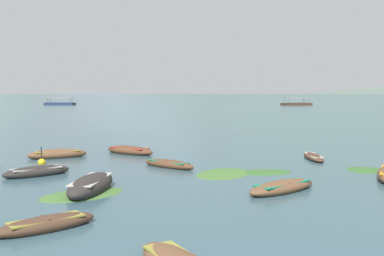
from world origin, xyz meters
The scene contains 19 objects.
ground_plane centered at (0.00, 1500.00, 0.00)m, with size 6000.00×6000.00×0.00m, color #385660.
mountain_1 centered at (-1041.19, 1949.12, 119.76)m, with size 692.77×692.77×239.53m, color slate.
mountain_2 centered at (-251.74, 2029.70, 159.20)m, with size 1329.89×1329.89×318.40m, color slate.
mountain_3 centered at (341.51, 1906.04, 213.00)m, with size 1816.74×1816.74×426.00m, color #56665B.
rowboat_0 centered at (-0.83, 19.11, 0.17)m, with size 3.42×2.70×0.53m.
rowboat_1 centered at (4.80, 13.58, 0.18)m, with size 3.60×3.61×0.57m.
rowboat_2 centered at (-2.93, 7.58, 0.17)m, with size 2.90×2.86×0.53m.
rowboat_4 centered at (-3.24, 12.83, 0.26)m, with size 1.47×4.19×0.84m.
rowboat_5 centered at (7.74, 22.99, 0.13)m, with size 1.13×3.66×0.40m.
rowboat_8 centered at (-4.27, 24.34, 0.21)m, with size 4.06×3.10×0.66m.
rowboat_10 centered at (-7.07, 16.04, 0.19)m, with size 3.20×3.11×0.61m.
rowboat_12 centered at (-8.43, 22.08, 0.22)m, with size 3.80×2.96×0.69m.
ferry_0 centered at (-53.44, 135.59, 0.45)m, with size 9.69×3.11×2.54m.
ferry_1 centered at (22.74, 138.81, 0.45)m, with size 10.06×7.12×2.54m.
mooring_buoy centered at (-8.34, 19.50, 0.11)m, with size 0.45×0.45×1.13m.
weed_patch_0 centered at (9.90, 19.11, 0.00)m, with size 2.18×2.18×0.14m, color #38662D.
weed_patch_1 centered at (2.25, 17.37, 0.00)m, with size 3.59×2.48×0.14m, color #477033.
weed_patch_4 centered at (4.43, 17.97, 0.00)m, with size 1.78×2.76×0.14m, color #38662D.
weed_patch_5 centered at (-3.39, 12.18, 0.00)m, with size 3.56×2.19×0.14m, color #477033.
Camera 1 is at (2.70, -5.26, 4.18)m, focal length 41.81 mm.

